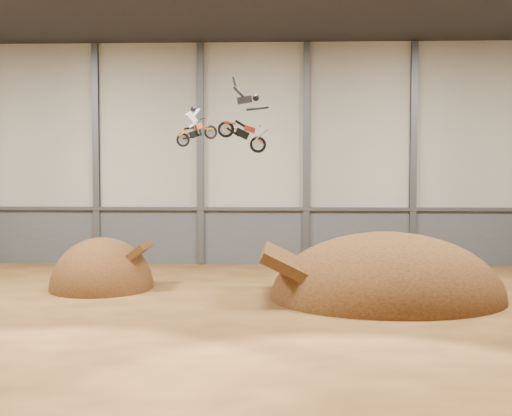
# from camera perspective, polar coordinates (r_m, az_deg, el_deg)

# --- Properties ---
(floor) EXTENTS (40.00, 40.00, 0.00)m
(floor) POSITION_cam_1_polar(r_m,az_deg,el_deg) (30.79, -1.45, -8.35)
(floor) COLOR #523216
(floor) RESTS_ON ground
(back_wall) EXTENTS (40.00, 0.10, 14.00)m
(back_wall) POSITION_cam_1_polar(r_m,az_deg,el_deg) (45.13, -0.21, 4.33)
(back_wall) COLOR #B5B0A0
(back_wall) RESTS_ON ground
(lower_band_back) EXTENTS (39.80, 0.18, 3.50)m
(lower_band_back) POSITION_cam_1_polar(r_m,az_deg,el_deg) (45.25, -0.21, -2.33)
(lower_band_back) COLOR #4C4D53
(lower_band_back) RESTS_ON ground
(steel_rail) EXTENTS (39.80, 0.35, 0.20)m
(steel_rail) POSITION_cam_1_polar(r_m,az_deg,el_deg) (44.96, -0.22, -0.06)
(steel_rail) COLOR #47494F
(steel_rail) RESTS_ON lower_band_back
(steel_column_1) EXTENTS (0.40, 0.36, 13.90)m
(steel_column_1) POSITION_cam_1_polar(r_m,az_deg,el_deg) (46.46, -12.67, 4.22)
(steel_column_1) COLOR #47494F
(steel_column_1) RESTS_ON ground
(steel_column_2) EXTENTS (0.40, 0.36, 13.90)m
(steel_column_2) POSITION_cam_1_polar(r_m,az_deg,el_deg) (45.20, -4.45, 4.32)
(steel_column_2) COLOR #47494F
(steel_column_2) RESTS_ON ground
(steel_column_3) EXTENTS (0.40, 0.36, 13.90)m
(steel_column_3) POSITION_cam_1_polar(r_m,az_deg,el_deg) (44.90, 4.05, 4.33)
(steel_column_3) COLOR #47494F
(steel_column_3) RESTS_ON ground
(steel_column_4) EXTENTS (0.40, 0.36, 13.90)m
(steel_column_4) POSITION_cam_1_polar(r_m,az_deg,el_deg) (45.59, 12.48, 4.24)
(steel_column_4) COLOR #47494F
(steel_column_4) RESTS_ON ground
(takeoff_ramp) EXTENTS (5.21, 6.01, 5.21)m
(takeoff_ramp) POSITION_cam_1_polar(r_m,az_deg,el_deg) (37.55, -12.21, -6.29)
(takeoff_ramp) COLOR #381E0E
(takeoff_ramp) RESTS_ON ground
(landing_ramp) EXTENTS (10.96, 9.70, 6.33)m
(landing_ramp) POSITION_cam_1_polar(r_m,az_deg,el_deg) (34.35, 10.41, -7.17)
(landing_ramp) COLOR #381E0E
(landing_ramp) RESTS_ON ground
(fmx_rider_a) EXTENTS (2.61, 1.81, 2.38)m
(fmx_rider_a) POSITION_cam_1_polar(r_m,az_deg,el_deg) (34.26, -4.61, 6.81)
(fmx_rider_a) COLOR #D44C0D
(fmx_rider_b) EXTENTS (3.93, 1.17, 3.67)m
(fmx_rider_b) POSITION_cam_1_polar(r_m,az_deg,el_deg) (31.79, -1.41, 7.47)
(fmx_rider_b) COLOR #AF3119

